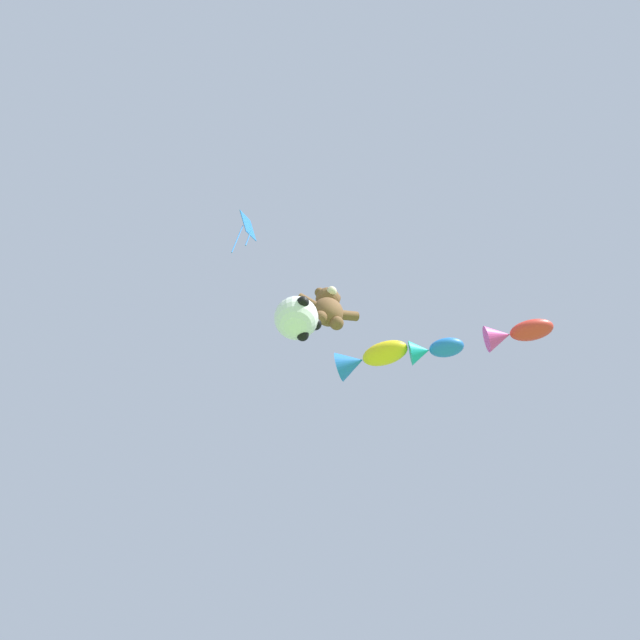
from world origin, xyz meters
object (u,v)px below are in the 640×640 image
Objects in this scene: teddy_bear_kite at (328,308)px; fish_kite_goldfin at (368,358)px; fish_kite_cobalt at (433,350)px; diamond_kite at (247,228)px; fish_kite_crimson at (515,333)px; soccer_ball_kite at (297,318)px.

fish_kite_goldfin is (2.44, 2.62, 2.77)m from teddy_bear_kite.
fish_kite_goldfin is at bearing 149.34° from fish_kite_cobalt.
diamond_kite is at bearing 178.63° from teddy_bear_kite.
fish_kite_cobalt is (1.83, -1.09, -0.06)m from fish_kite_goldfin.
teddy_bear_kite is 0.76× the size of fish_kite_crimson.
soccer_ball_kite is at bearing -176.78° from fish_kite_crimson.
teddy_bear_kite is 0.89× the size of fish_kite_cobalt.
diamond_kite reaches higher than teddy_bear_kite.
fish_kite_crimson is at bearing 1.13° from teddy_bear_kite.
diamond_kite is (-1.72, 0.35, 5.27)m from soccer_ball_kite.
fish_kite_crimson is 9.11m from diamond_kite.
diamond_kite reaches higher than soccer_ball_kite.
fish_kite_goldfin reaches higher than teddy_bear_kite.
diamond_kite is at bearing -167.80° from fish_kite_cobalt.
fish_kite_crimson is at bearing 0.42° from diamond_kite.
diamond_kite is (-9.06, -0.07, 0.88)m from fish_kite_crimson.
soccer_ball_kite is 6.93m from fish_kite_cobalt.
fish_kite_cobalt reaches higher than soccer_ball_kite.
soccer_ball_kite is at bearing -11.44° from diamond_kite.
fish_kite_goldfin is at bearing 148.40° from fish_kite_crimson.
fish_kite_cobalt is 2.64m from fish_kite_crimson.
soccer_ball_kite is 0.37× the size of diamond_kite.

